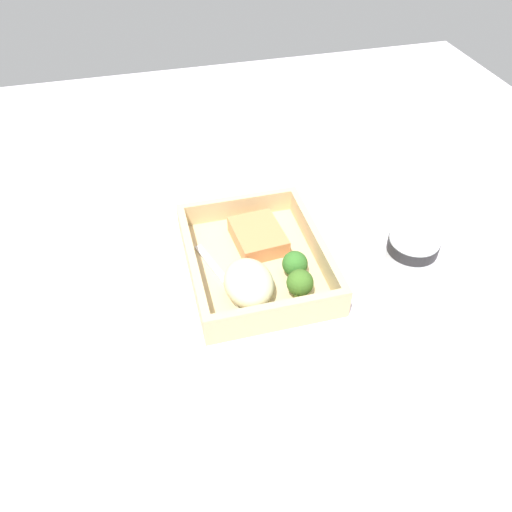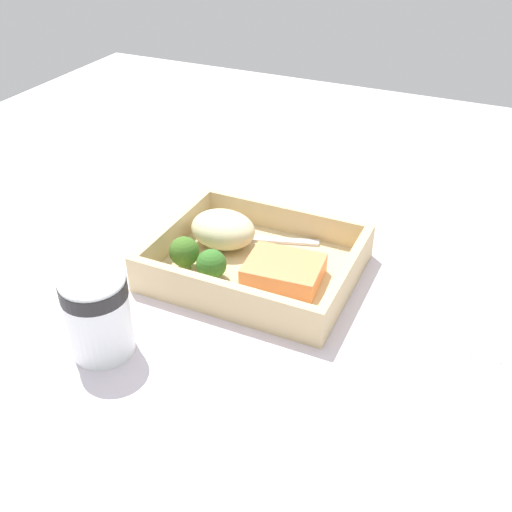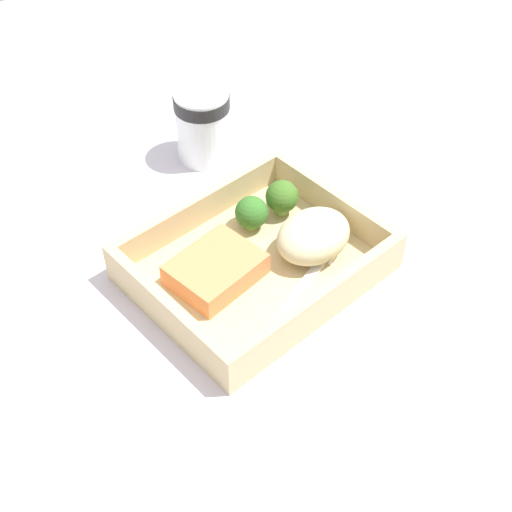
% 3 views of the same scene
% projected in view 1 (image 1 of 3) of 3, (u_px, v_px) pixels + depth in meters
% --- Properties ---
extents(ground_plane, '(1.60, 1.60, 0.02)m').
position_uv_depth(ground_plane, '(256.00, 273.00, 0.80)').
color(ground_plane, silver).
extents(takeout_tray, '(0.26, 0.21, 0.01)m').
position_uv_depth(takeout_tray, '(256.00, 266.00, 0.79)').
color(takeout_tray, '#CEB583').
rests_on(takeout_tray, ground_plane).
extents(tray_rim, '(0.26, 0.21, 0.04)m').
position_uv_depth(tray_rim, '(256.00, 254.00, 0.77)').
color(tray_rim, '#CEB583').
rests_on(tray_rim, takeout_tray).
extents(salmon_fillet, '(0.10, 0.08, 0.03)m').
position_uv_depth(salmon_fillet, '(258.00, 236.00, 0.81)').
color(salmon_fillet, '#E78651').
rests_on(salmon_fillet, takeout_tray).
extents(mashed_potatoes, '(0.09, 0.07, 0.05)m').
position_uv_depth(mashed_potatoes, '(249.00, 283.00, 0.72)').
color(mashed_potatoes, beige).
rests_on(mashed_potatoes, takeout_tray).
extents(broccoli_floret_1, '(0.04, 0.04, 0.05)m').
position_uv_depth(broccoli_floret_1, '(300.00, 283.00, 0.72)').
color(broccoli_floret_1, '#739E51').
rests_on(broccoli_floret_1, takeout_tray).
extents(broccoli_floret_2, '(0.04, 0.04, 0.04)m').
position_uv_depth(broccoli_floret_2, '(295.00, 264.00, 0.75)').
color(broccoli_floret_2, '#89AF5B').
rests_on(broccoli_floret_2, takeout_tray).
extents(fork, '(0.16, 0.06, 0.00)m').
position_uv_depth(fork, '(225.00, 280.00, 0.76)').
color(fork, silver).
rests_on(fork, takeout_tray).
extents(paper_cup, '(0.07, 0.07, 0.10)m').
position_uv_depth(paper_cup, '(409.00, 260.00, 0.73)').
color(paper_cup, white).
rests_on(paper_cup, ground_plane).
extents(receipt_slip, '(0.10, 0.12, 0.00)m').
position_uv_depth(receipt_slip, '(218.00, 174.00, 0.99)').
color(receipt_slip, white).
rests_on(receipt_slip, ground_plane).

